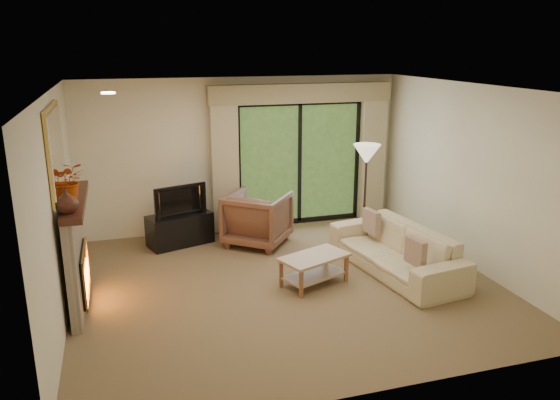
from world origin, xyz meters
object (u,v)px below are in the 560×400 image
object	(u,v)px
armchair	(258,219)
sofa	(396,250)
media_console	(180,229)
coffee_table	(314,270)

from	to	relation	value
armchair	sofa	distance (m)	2.29
media_console	armchair	xyz separation A→B (m)	(1.20, -0.33, 0.17)
media_console	coffee_table	world-z (taller)	media_console
media_console	sofa	world-z (taller)	sofa
media_console	coffee_table	xyz separation A→B (m)	(1.54, -2.06, -0.05)
sofa	coffee_table	bearing A→B (deg)	-94.21
armchair	coffee_table	bearing A→B (deg)	139.25
media_console	sofa	bearing A→B (deg)	-52.78
media_console	sofa	distance (m)	3.42
armchair	coffee_table	world-z (taller)	armchair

